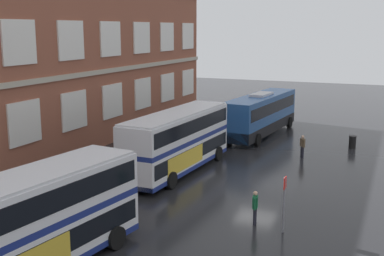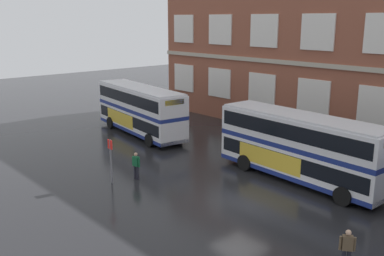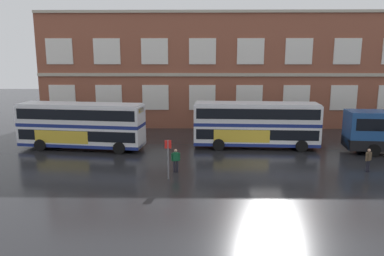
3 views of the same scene
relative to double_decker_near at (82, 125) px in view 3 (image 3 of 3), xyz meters
The scene contains 7 objects.
ground_plane 16.00m from the double_decker_near, ahead, with size 120.00×120.00×0.00m, color black.
brick_terminal_building 21.22m from the double_decker_near, 39.67° to the left, with size 47.13×8.19×12.94m.
double_decker_near is the anchor object (origin of this frame).
double_decker_middle 15.49m from the double_decker_near, ahead, with size 11.12×3.29×4.07m.
waiting_passenger 23.37m from the double_decker_near, 15.60° to the right, with size 0.57×0.47×1.70m.
second_passenger 10.98m from the double_decker_near, 37.00° to the right, with size 0.64×0.30×1.70m.
bus_stand_flag 11.58m from the double_decker_near, 44.19° to the right, with size 0.44×0.10×2.70m.
Camera 3 is at (-5.37, -27.21, 8.31)m, focal length 34.61 mm.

